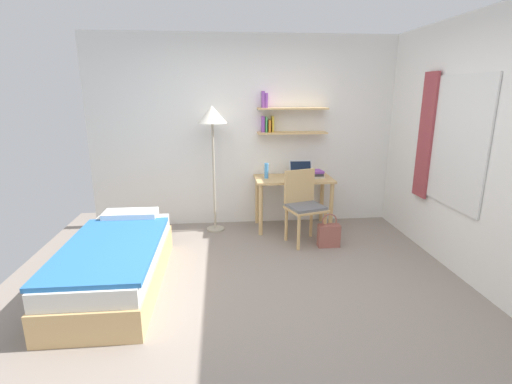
{
  "coord_description": "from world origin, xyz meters",
  "views": [
    {
      "loc": [
        -0.42,
        -3.23,
        1.86
      ],
      "look_at": [
        -0.07,
        0.51,
        0.85
      ],
      "focal_mm": 26.4,
      "sensor_mm": 36.0,
      "label": 1
    }
  ],
  "objects": [
    {
      "name": "wall_right",
      "position": [
        2.02,
        0.04,
        1.3
      ],
      "size": [
        0.1,
        4.4,
        2.6
      ],
      "color": "white",
      "rests_on": "ground_plane"
    },
    {
      "name": "desk",
      "position": [
        0.55,
        1.7,
        0.59
      ],
      "size": [
        1.05,
        0.57,
        0.72
      ],
      "color": "tan",
      "rests_on": "ground_plane"
    },
    {
      "name": "ground_plane",
      "position": [
        0.0,
        0.0,
        0.0
      ],
      "size": [
        5.28,
        5.28,
        0.0
      ],
      "primitive_type": "plane",
      "color": "gray"
    },
    {
      "name": "water_bottle",
      "position": [
        0.18,
        1.7,
        0.82
      ],
      "size": [
        0.06,
        0.06,
        0.21
      ],
      "primitive_type": "cylinder",
      "color": "#4C99DB",
      "rests_on": "desk"
    },
    {
      "name": "bed",
      "position": [
        -1.47,
        0.24,
        0.24
      ],
      "size": [
        0.86,
        1.86,
        0.54
      ],
      "color": "tan",
      "rests_on": "ground_plane"
    },
    {
      "name": "handbag",
      "position": [
        0.87,
        1.0,
        0.15
      ],
      "size": [
        0.27,
        0.12,
        0.42
      ],
      "color": "#99564C",
      "rests_on": "ground_plane"
    },
    {
      "name": "wall_back",
      "position": [
        0.01,
        2.02,
        1.3
      ],
      "size": [
        4.4,
        0.27,
        2.6
      ],
      "color": "white",
      "rests_on": "ground_plane"
    },
    {
      "name": "standing_lamp",
      "position": [
        -0.52,
        1.71,
        1.48
      ],
      "size": [
        0.38,
        0.38,
        1.68
      ],
      "color": "#B2A893",
      "rests_on": "ground_plane"
    },
    {
      "name": "desk_chair",
      "position": [
        0.59,
        1.19,
        0.51
      ],
      "size": [
        0.53,
        0.51,
        0.91
      ],
      "color": "tan",
      "rests_on": "ground_plane"
    },
    {
      "name": "book_stack",
      "position": [
        0.88,
        1.72,
        0.76
      ],
      "size": [
        0.17,
        0.24,
        0.09
      ],
      "color": "silver",
      "rests_on": "desk"
    },
    {
      "name": "laptop",
      "position": [
        0.67,
        1.74,
        0.78
      ],
      "size": [
        0.32,
        0.24,
        0.22
      ],
      "color": "#B7BABF",
      "rests_on": "desk"
    }
  ]
}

